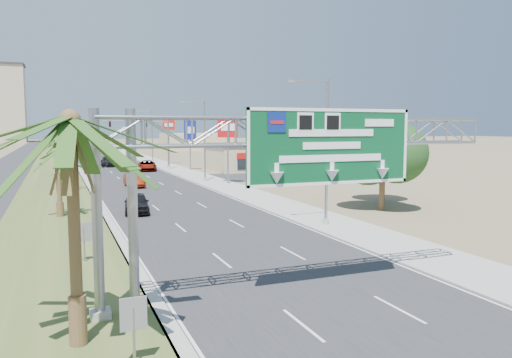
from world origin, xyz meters
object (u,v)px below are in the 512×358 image
Objects in this scene: car_left_lane at (137,203)px; pole_sign_red_near at (228,131)px; store_building at (268,157)px; signal_mast at (156,140)px; car_mid_lane at (134,180)px; sign_gantry at (291,145)px; pole_sign_red_far at (169,128)px; pole_sign_blue at (190,132)px; palm_near at (70,121)px; car_right_lane at (147,166)px; car_far at (107,162)px.

pole_sign_red_near is (13.19, 16.43, 5.57)m from car_left_lane.
signal_mast is at bearing 160.46° from store_building.
sign_gantry is at bearing -92.60° from car_mid_lane.
car_mid_lane is at bearing -108.53° from pole_sign_red_far.
sign_gantry is at bearing -100.63° from pole_sign_blue.
palm_near reaches higher than pole_sign_blue.
palm_near reaches higher than sign_gantry.
pole_sign_red_far reaches higher than pole_sign_blue.
palm_near is 1.43× the size of car_right_lane.
car_far is 0.68× the size of pole_sign_red_near.
store_building is 3.24× the size of car_far.
sign_gantry is at bearing -112.36° from store_building.
pole_sign_red_near is at bearing -9.94° from car_mid_lane.
car_left_lane is at bearing -102.74° from signal_mast.
pole_sign_red_near is 1.02× the size of pole_sign_blue.
sign_gantry is at bearing -75.69° from car_left_lane.
pole_sign_red_near reaches higher than car_mid_lane.
palm_near is 1.75× the size of car_mid_lane.
car_far is (-23.40, 16.00, -1.19)m from store_building.
sign_gantry is at bearing -105.09° from pole_sign_red_near.
car_far is (-0.34, 72.07, -5.25)m from sign_gantry.
signal_mast is (14.37, 63.97, -2.08)m from palm_near.
store_building is at bearing 54.10° from pole_sign_red_near.
sign_gantry reaches higher than car_mid_lane.
store_building is (16.83, -5.97, -2.85)m from signal_mast.
car_left_lane is 0.84× the size of car_far.
pole_sign_red_far reaches higher than car_far.
store_building is 28.38m from car_far.
pole_sign_blue reaches higher than signal_mast.
palm_near is 1.00× the size of pole_sign_red_far.
car_right_lane is 23.61m from pole_sign_red_near.
car_mid_lane is at bearing 79.56° from palm_near.
car_right_lane reaches higher than car_far.
car_left_lane is 0.56× the size of pole_sign_red_far.
car_mid_lane is at bearing 90.63° from sign_gantry.
palm_near is 44.56m from pole_sign_red_near.
palm_near is 1.04× the size of pole_sign_blue.
pole_sign_red_far is (10.99, 0.85, 5.77)m from car_far.
car_far is 12.44m from pole_sign_red_far.
palm_near is at bearing -95.38° from car_left_lane.
pole_sign_blue is at bearing 88.08° from pole_sign_red_near.
store_building reaches higher than car_far.
car_left_lane is at bearing 77.47° from palm_near.
car_mid_lane is 35.35m from pole_sign_red_far.
palm_near is at bearing -104.09° from pole_sign_red_far.
pole_sign_red_far is (-12.42, 16.85, 4.58)m from store_building.
sign_gantry is 60.77m from store_building.
car_mid_lane is at bearing 173.29° from pole_sign_red_near.
pole_sign_red_near is (-12.66, -17.49, 4.36)m from store_building.
car_far is (-4.94, 11.29, -0.00)m from car_right_lane.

